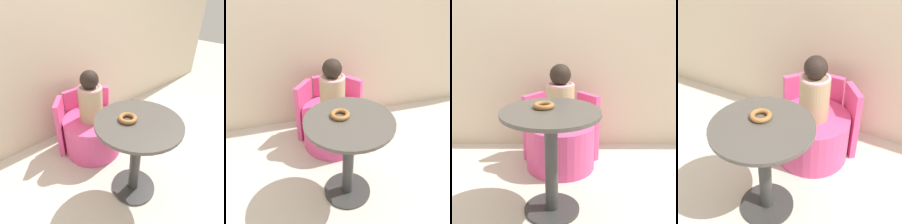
# 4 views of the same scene
# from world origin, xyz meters

# --- Properties ---
(ground_plane) EXTENTS (12.00, 12.00, 0.00)m
(ground_plane) POSITION_xyz_m (0.00, 0.00, 0.00)
(ground_plane) COLOR beige
(back_wall) EXTENTS (6.00, 0.06, 2.40)m
(back_wall) POSITION_xyz_m (0.00, 1.13, 1.20)
(back_wall) COLOR beige
(back_wall) RESTS_ON ground_plane
(round_table) EXTENTS (0.64, 0.64, 0.72)m
(round_table) POSITION_xyz_m (-0.05, -0.03, 0.51)
(round_table) COLOR #333333
(round_table) RESTS_ON ground_plane
(tub_chair) EXTENTS (0.59, 0.59, 0.40)m
(tub_chair) POSITION_xyz_m (0.00, 0.61, 0.20)
(tub_chair) COLOR #E54C8C
(tub_chair) RESTS_ON ground_plane
(booth_backrest) EXTENTS (0.69, 0.25, 0.61)m
(booth_backrest) POSITION_xyz_m (0.00, 0.86, 0.30)
(booth_backrest) COLOR #E54C8C
(booth_backrest) RESTS_ON ground_plane
(child_figure) EXTENTS (0.23, 0.23, 0.52)m
(child_figure) POSITION_xyz_m (0.00, 0.61, 0.63)
(child_figure) COLOR tan
(child_figure) RESTS_ON tub_chair
(donut) EXTENTS (0.14, 0.14, 0.03)m
(donut) POSITION_xyz_m (-0.10, 0.03, 0.74)
(donut) COLOR #9E6633
(donut) RESTS_ON round_table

